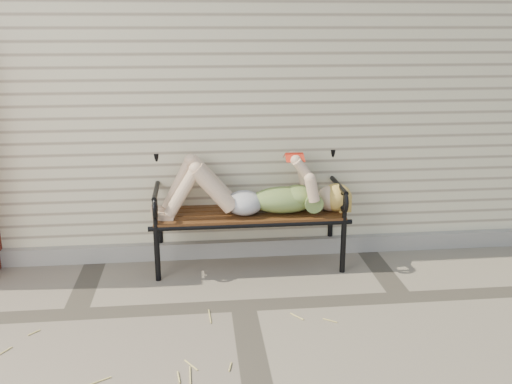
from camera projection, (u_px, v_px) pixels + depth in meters
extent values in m
plane|color=#766C5A|center=(243.00, 305.00, 4.33)|extent=(80.00, 80.00, 0.00)
cube|color=beige|center=(221.00, 72.00, 6.76)|extent=(8.00, 4.00, 3.00)
cube|color=gray|center=(234.00, 248.00, 5.23)|extent=(8.00, 0.10, 0.15)
cylinder|color=black|center=(157.00, 254.00, 4.69)|extent=(0.05, 0.05, 0.48)
cylinder|color=black|center=(160.00, 233.00, 5.14)|extent=(0.05, 0.05, 0.48)
cylinder|color=black|center=(343.00, 246.00, 4.85)|extent=(0.05, 0.05, 0.48)
cylinder|color=black|center=(330.00, 227.00, 5.31)|extent=(0.05, 0.05, 0.48)
cube|color=#4F2A14|center=(249.00, 214.00, 4.93)|extent=(1.61, 0.52, 0.03)
cylinder|color=black|center=(252.00, 225.00, 4.71)|extent=(1.69, 0.04, 0.04)
cylinder|color=black|center=(246.00, 208.00, 5.16)|extent=(1.69, 0.04, 0.04)
torus|color=black|center=(245.00, 145.00, 5.12)|extent=(0.29, 0.04, 0.29)
ellipsoid|color=#0A3D46|center=(284.00, 200.00, 4.89)|extent=(0.57, 0.33, 0.22)
ellipsoid|color=#0A3D46|center=(298.00, 195.00, 4.90)|extent=(0.28, 0.32, 0.17)
ellipsoid|color=#A2A3A7|center=(244.00, 203.00, 4.86)|extent=(0.32, 0.36, 0.20)
sphere|color=beige|center=(331.00, 198.00, 4.94)|extent=(0.23, 0.23, 0.23)
ellipsoid|color=gold|center=(337.00, 197.00, 4.94)|extent=(0.26, 0.27, 0.24)
cube|color=red|center=(294.00, 154.00, 4.79)|extent=(0.15, 0.02, 0.02)
cube|color=white|center=(295.00, 158.00, 4.75)|extent=(0.15, 0.09, 0.05)
cube|color=white|center=(293.00, 156.00, 4.84)|extent=(0.15, 0.09, 0.05)
cube|color=red|center=(295.00, 158.00, 4.75)|extent=(0.16, 0.10, 0.06)
cube|color=red|center=(293.00, 155.00, 4.84)|extent=(0.16, 0.10, 0.06)
cylinder|color=#D4C167|center=(185.00, 350.00, 3.73)|extent=(0.06, 0.13, 0.01)
cylinder|color=#D4C167|center=(128.00, 365.00, 3.56)|extent=(0.13, 0.06, 0.01)
cylinder|color=#D4C167|center=(232.00, 322.00, 4.08)|extent=(0.17, 0.10, 0.01)
cylinder|color=#D4C167|center=(108.00, 366.00, 3.56)|extent=(0.14, 0.12, 0.01)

